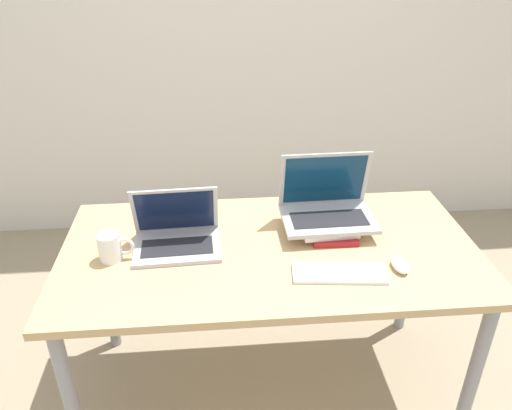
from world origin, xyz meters
TOP-DOWN VIEW (x-y plane):
  - wall_back at (0.00, 1.86)m, footprint 8.00×0.05m
  - desk at (0.00, 0.39)m, footprint 1.53×0.78m
  - laptop_left at (-0.34, 0.43)m, footprint 0.32×0.24m
  - book_stack at (0.24, 0.48)m, footprint 0.22×0.24m
  - laptop_on_books at (0.23, 0.51)m, footprint 0.36×0.25m
  - wireless_keyboard at (0.22, 0.20)m, footprint 0.33×0.14m
  - mouse at (0.43, 0.22)m, footprint 0.06×0.10m
  - mug at (-0.57, 0.36)m, footprint 0.13×0.08m

SIDE VIEW (x-z plane):
  - desk at x=0.00m, z-range 0.29..1.03m
  - wireless_keyboard at x=0.22m, z-range 0.74..0.75m
  - mouse at x=0.43m, z-range 0.74..0.77m
  - book_stack at x=0.24m, z-range 0.74..0.78m
  - laptop_left at x=-0.34m, z-range 0.67..0.90m
  - mug at x=-0.57m, z-range 0.74..0.84m
  - laptop_on_books at x=0.23m, z-range 0.71..0.96m
  - wall_back at x=0.00m, z-range 0.00..2.70m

